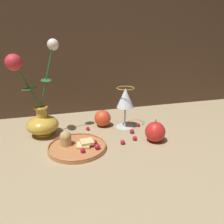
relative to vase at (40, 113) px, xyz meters
name	(u,v)px	position (x,y,z in m)	size (l,w,h in m)	color
ground_plane	(91,137)	(0.19, -0.07, -0.10)	(2.40, 2.40, 0.00)	#9E8966
vase	(40,113)	(0.00, 0.00, 0.00)	(0.19, 0.13, 0.38)	gold
plate_with_pastries	(76,145)	(0.12, -0.15, -0.09)	(0.21, 0.21, 0.06)	#B77042
wine_glass	(125,100)	(0.36, -0.01, 0.03)	(0.08, 0.08, 0.18)	silver
apple_beside_vase	(155,132)	(0.42, -0.17, -0.06)	(0.08, 0.08, 0.09)	red
apple_near_glass	(103,118)	(0.26, 0.03, -0.06)	(0.07, 0.07, 0.09)	#D14223
berry_near_plate	(135,138)	(0.35, -0.15, -0.09)	(0.02, 0.02, 0.02)	#AD192D
berry_front_center	(132,131)	(0.36, -0.08, -0.09)	(0.02, 0.02, 0.02)	#AD192D
berry_by_glass_stem	(88,128)	(0.19, 0.00, -0.09)	(0.02, 0.02, 0.02)	#AD192D
berry_under_candlestick	(138,125)	(0.42, -0.02, -0.09)	(0.02, 0.02, 0.02)	#AD192D
berry_far_right	(123,142)	(0.29, -0.16, -0.09)	(0.02, 0.02, 0.02)	#AD192D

